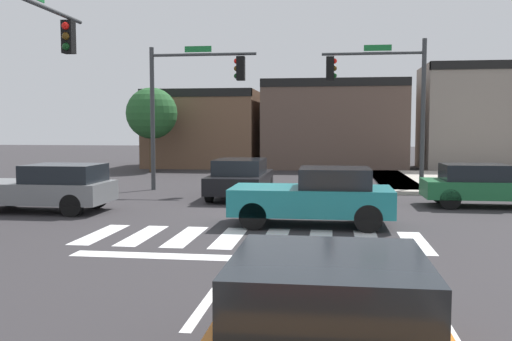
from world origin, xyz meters
name	(u,v)px	position (x,y,z in m)	size (l,w,h in m)	color
ground_plane	(272,210)	(0.00, 0.00, 0.00)	(120.00, 120.00, 0.00)	#302D30
crosswalk_near	(252,238)	(0.00, -4.50, 0.00)	(7.93, 2.54, 0.01)	silver
bike_detector_marking	(298,286)	(1.28, -8.25, 0.00)	(0.94, 0.94, 0.01)	yellow
curb_corner_northeast	(477,182)	(8.49, 9.42, 0.07)	(10.00, 10.60, 0.15)	#B2AA9E
storefront_row	(355,123)	(3.30, 19.05, 2.85)	(26.26, 6.99, 6.37)	brown
traffic_signal_southwest	(26,60)	(-5.85, -3.87, 4.28)	(0.32, 5.00, 6.14)	#383A3D
traffic_signal_northeast	(384,89)	(3.91, 5.98, 4.11)	(4.16, 0.32, 6.11)	#383A3D
traffic_signal_northwest	(190,91)	(-3.88, 4.97, 4.05)	(4.39, 0.32, 5.84)	#383A3D
car_black	(241,178)	(-1.48, 2.94, 0.73)	(1.92, 4.54, 1.42)	black
car_gray	(45,187)	(-6.86, -1.25, 0.74)	(4.35, 1.94, 1.46)	slate
car_orange	(328,322)	(1.78, -11.90, 0.73)	(1.95, 4.22, 1.43)	orange
car_teal	(316,196)	(1.42, -2.57, 0.77)	(4.18, 1.93, 1.53)	#196B70
car_green	(488,185)	(6.86, 1.60, 0.70)	(4.37, 1.74, 1.39)	#1E6638
roadside_tree	(152,114)	(-8.50, 14.00, 3.37)	(2.96, 2.96, 4.88)	#4C3823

